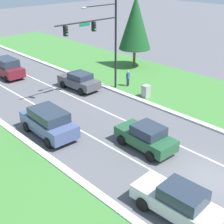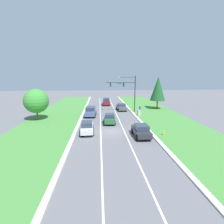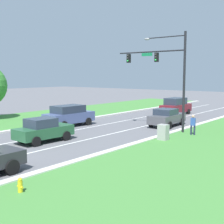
{
  "view_description": "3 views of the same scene",
  "coord_description": "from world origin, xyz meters",
  "px_view_note": "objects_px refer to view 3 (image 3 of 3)",
  "views": [
    {
      "loc": [
        -14.24,
        -6.71,
        11.32
      ],
      "look_at": [
        -0.43,
        7.86,
        1.76
      ],
      "focal_mm": 50.0,
      "sensor_mm": 36.0,
      "label": 1
    },
    {
      "loc": [
        -1.92,
        -25.46,
        8.3
      ],
      "look_at": [
        0.39,
        6.52,
        1.72
      ],
      "focal_mm": 28.0,
      "sensor_mm": 36.0,
      "label": 2
    },
    {
      "loc": [
        17.85,
        -9.5,
        4.89
      ],
      "look_at": [
        1.73,
        10.54,
        1.81
      ],
      "focal_mm": 50.0,
      "sensor_mm": 36.0,
      "label": 3
    }
  ],
  "objects_px": {
    "graphite_sedan": "(167,117)",
    "slate_blue_suv": "(69,115)",
    "forest_sedan": "(43,130)",
    "traffic_signal_mast": "(165,67)",
    "fire_hydrant": "(20,186)",
    "pedestrian": "(193,124)",
    "utility_cabinet": "(163,133)",
    "burgundy_suv": "(176,106)"
  },
  "relations": [
    {
      "from": "graphite_sedan",
      "to": "utility_cabinet",
      "type": "height_order",
      "value": "graphite_sedan"
    },
    {
      "from": "utility_cabinet",
      "to": "pedestrian",
      "type": "height_order",
      "value": "pedestrian"
    },
    {
      "from": "pedestrian",
      "to": "utility_cabinet",
      "type": "bearing_deg",
      "value": 58.42
    },
    {
      "from": "slate_blue_suv",
      "to": "pedestrian",
      "type": "xyz_separation_m",
      "value": [
        11.28,
        2.93,
        -0.11
      ]
    },
    {
      "from": "graphite_sedan",
      "to": "slate_blue_suv",
      "type": "xyz_separation_m",
      "value": [
        -7.31,
        -5.82,
        0.18
      ]
    },
    {
      "from": "traffic_signal_mast",
      "to": "utility_cabinet",
      "type": "height_order",
      "value": "traffic_signal_mast"
    },
    {
      "from": "traffic_signal_mast",
      "to": "utility_cabinet",
      "type": "distance_m",
      "value": 6.55
    },
    {
      "from": "traffic_signal_mast",
      "to": "graphite_sedan",
      "type": "bearing_deg",
      "value": 112.99
    },
    {
      "from": "fire_hydrant",
      "to": "pedestrian",
      "type": "bearing_deg",
      "value": 88.99
    },
    {
      "from": "forest_sedan",
      "to": "fire_hydrant",
      "type": "relative_size",
      "value": 6.28
    },
    {
      "from": "graphite_sedan",
      "to": "fire_hydrant",
      "type": "distance_m",
      "value": 19.31
    },
    {
      "from": "utility_cabinet",
      "to": "fire_hydrant",
      "type": "height_order",
      "value": "utility_cabinet"
    },
    {
      "from": "burgundy_suv",
      "to": "graphite_sedan",
      "type": "bearing_deg",
      "value": -67.42
    },
    {
      "from": "traffic_signal_mast",
      "to": "graphite_sedan",
      "type": "relative_size",
      "value": 1.84
    },
    {
      "from": "forest_sedan",
      "to": "slate_blue_suv",
      "type": "relative_size",
      "value": 0.88
    },
    {
      "from": "slate_blue_suv",
      "to": "fire_hydrant",
      "type": "relative_size",
      "value": 7.17
    },
    {
      "from": "slate_blue_suv",
      "to": "utility_cabinet",
      "type": "bearing_deg",
      "value": 0.63
    },
    {
      "from": "utility_cabinet",
      "to": "pedestrian",
      "type": "distance_m",
      "value": 3.33
    },
    {
      "from": "utility_cabinet",
      "to": "fire_hydrant",
      "type": "distance_m",
      "value": 12.89
    },
    {
      "from": "burgundy_suv",
      "to": "graphite_sedan",
      "type": "distance_m",
      "value": 9.11
    },
    {
      "from": "burgundy_suv",
      "to": "utility_cabinet",
      "type": "relative_size",
      "value": 3.95
    },
    {
      "from": "slate_blue_suv",
      "to": "pedestrian",
      "type": "height_order",
      "value": "slate_blue_suv"
    },
    {
      "from": "forest_sedan",
      "to": "pedestrian",
      "type": "distance_m",
      "value": 11.76
    },
    {
      "from": "burgundy_suv",
      "to": "forest_sedan",
      "type": "bearing_deg",
      "value": -90.01
    },
    {
      "from": "burgundy_suv",
      "to": "pedestrian",
      "type": "xyz_separation_m",
      "value": [
        7.37,
        -11.33,
        -0.11
      ]
    },
    {
      "from": "graphite_sedan",
      "to": "fire_hydrant",
      "type": "bearing_deg",
      "value": -81.63
    },
    {
      "from": "burgundy_suv",
      "to": "fire_hydrant",
      "type": "xyz_separation_m",
      "value": [
        7.09,
        -27.39,
        -0.71
      ]
    },
    {
      "from": "slate_blue_suv",
      "to": "fire_hydrant",
      "type": "bearing_deg",
      "value": -48.0
    },
    {
      "from": "graphite_sedan",
      "to": "forest_sedan",
      "type": "distance_m",
      "value": 12.41
    },
    {
      "from": "pedestrian",
      "to": "graphite_sedan",
      "type": "bearing_deg",
      "value": -51.99
    },
    {
      "from": "utility_cabinet",
      "to": "fire_hydrant",
      "type": "bearing_deg",
      "value": -87.28
    },
    {
      "from": "graphite_sedan",
      "to": "utility_cabinet",
      "type": "bearing_deg",
      "value": -65.81
    },
    {
      "from": "pedestrian",
      "to": "forest_sedan",
      "type": "bearing_deg",
      "value": 33.85
    },
    {
      "from": "slate_blue_suv",
      "to": "fire_hydrant",
      "type": "xyz_separation_m",
      "value": [
        10.99,
        -13.14,
        -0.7
      ]
    },
    {
      "from": "forest_sedan",
      "to": "pedestrian",
      "type": "height_order",
      "value": "forest_sedan"
    },
    {
      "from": "forest_sedan",
      "to": "traffic_signal_mast",
      "type": "bearing_deg",
      "value": 67.05
    },
    {
      "from": "forest_sedan",
      "to": "pedestrian",
      "type": "relative_size",
      "value": 2.6
    },
    {
      "from": "forest_sedan",
      "to": "utility_cabinet",
      "type": "relative_size",
      "value": 3.59
    },
    {
      "from": "burgundy_suv",
      "to": "forest_sedan",
      "type": "relative_size",
      "value": 1.1
    },
    {
      "from": "slate_blue_suv",
      "to": "fire_hydrant",
      "type": "height_order",
      "value": "slate_blue_suv"
    },
    {
      "from": "utility_cabinet",
      "to": "pedestrian",
      "type": "relative_size",
      "value": 0.73
    },
    {
      "from": "burgundy_suv",
      "to": "fire_hydrant",
      "type": "height_order",
      "value": "burgundy_suv"
    }
  ]
}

